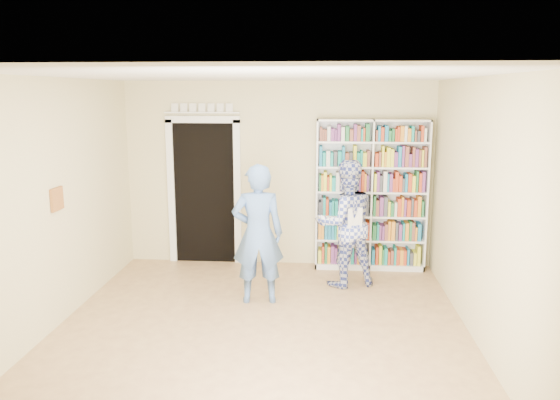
% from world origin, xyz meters
% --- Properties ---
extents(floor, '(5.00, 5.00, 0.00)m').
position_xyz_m(floor, '(0.00, 0.00, 0.00)').
color(floor, '#956A48').
rests_on(floor, ground).
extents(ceiling, '(5.00, 5.00, 0.00)m').
position_xyz_m(ceiling, '(0.00, 0.00, 2.70)').
color(ceiling, white).
rests_on(ceiling, wall_back).
extents(wall_back, '(4.50, 0.00, 4.50)m').
position_xyz_m(wall_back, '(0.00, 2.50, 1.35)').
color(wall_back, beige).
rests_on(wall_back, floor).
extents(wall_left, '(0.00, 5.00, 5.00)m').
position_xyz_m(wall_left, '(-2.25, 0.00, 1.35)').
color(wall_left, beige).
rests_on(wall_left, floor).
extents(wall_right, '(0.00, 5.00, 5.00)m').
position_xyz_m(wall_right, '(2.25, 0.00, 1.35)').
color(wall_right, beige).
rests_on(wall_right, floor).
extents(bookshelf, '(1.58, 0.30, 2.17)m').
position_xyz_m(bookshelf, '(1.35, 2.34, 1.10)').
color(bookshelf, white).
rests_on(bookshelf, floor).
extents(doorway, '(1.10, 0.08, 2.43)m').
position_xyz_m(doorway, '(-1.10, 2.48, 1.18)').
color(doorway, black).
rests_on(doorway, floor).
extents(wall_art, '(0.03, 0.25, 0.25)m').
position_xyz_m(wall_art, '(-2.23, 0.20, 1.40)').
color(wall_art, brown).
rests_on(wall_art, wall_left).
extents(man_blue, '(0.67, 0.49, 1.71)m').
position_xyz_m(man_blue, '(-0.12, 0.93, 0.86)').
color(man_blue, '#5277B7').
rests_on(man_blue, floor).
extents(man_plaid, '(0.98, 0.87, 1.69)m').
position_xyz_m(man_plaid, '(0.96, 1.61, 0.84)').
color(man_plaid, '#314098').
rests_on(man_plaid, floor).
extents(paper_sheet, '(0.19, 0.09, 0.28)m').
position_xyz_m(paper_sheet, '(1.07, 1.38, 0.96)').
color(paper_sheet, white).
rests_on(paper_sheet, man_plaid).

